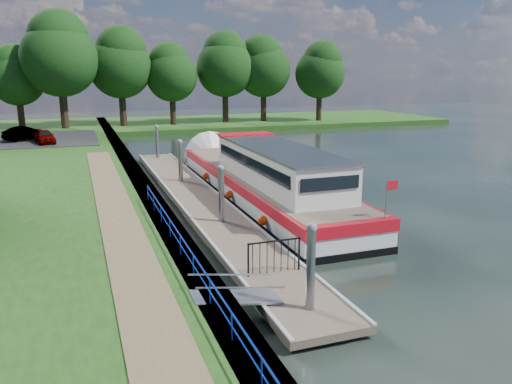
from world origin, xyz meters
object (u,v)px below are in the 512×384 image
object	(u,v)px
barge	(258,178)
car_a	(45,136)
pontoon	(198,202)
car_b	(26,133)

from	to	relation	value
barge	car_a	xyz separation A→B (m)	(-12.03, 21.09, 0.34)
barge	car_a	size ratio (longest dim) A/B	6.07
pontoon	car_a	world-z (taller)	car_a
barge	car_b	size ratio (longest dim) A/B	5.41
barge	car_a	bearing A→B (deg)	119.69
barge	car_b	distance (m)	27.12
car_a	pontoon	bearing A→B (deg)	-80.69
barge	car_a	world-z (taller)	barge
pontoon	car_b	world-z (taller)	car_b
pontoon	car_b	distance (m)	26.10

